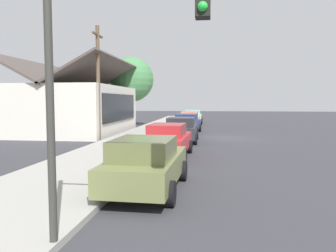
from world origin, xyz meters
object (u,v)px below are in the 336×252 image
object	(u,v)px
shade_tree	(131,80)
car_charcoal	(181,129)
utility_pole_wooden	(98,81)
traffic_light_main	(109,49)
fire_hydrant_red	(177,122)
car_coral	(190,119)
car_seafoam	(193,117)
car_olive	(146,164)
car_navy	(187,123)
car_cherry	(168,140)

from	to	relation	value
shade_tree	car_charcoal	bearing A→B (deg)	-152.97
utility_pole_wooden	traffic_light_main	bearing A→B (deg)	-160.08
traffic_light_main	fire_hydrant_red	world-z (taller)	traffic_light_main
car_coral	utility_pole_wooden	world-z (taller)	utility_pole_wooden
car_seafoam	car_olive	bearing A→B (deg)	179.79
car_seafoam	traffic_light_main	bearing A→B (deg)	-179.96
traffic_light_main	utility_pole_wooden	distance (m)	16.62
car_navy	car_coral	xyz separation A→B (m)	(5.95, 0.17, -0.00)
car_navy	utility_pole_wooden	xyz separation A→B (m)	(-5.51, 5.47, 3.11)
shade_tree	car_coral	bearing A→B (deg)	-97.56
car_charcoal	utility_pole_wooden	size ratio (longest dim) A/B	0.61
car_seafoam	traffic_light_main	world-z (taller)	traffic_light_main
car_navy	car_seafoam	xyz separation A→B (m)	(11.33, 0.13, 0.00)
car_seafoam	car_charcoal	bearing A→B (deg)	179.96
shade_tree	utility_pole_wooden	bearing A→B (deg)	-176.37
shade_tree	traffic_light_main	world-z (taller)	shade_tree
car_charcoal	utility_pole_wooden	xyz separation A→B (m)	(0.01, 5.49, 3.11)
car_seafoam	shade_tree	distance (m)	8.62
shade_tree	fire_hydrant_red	bearing A→B (deg)	-93.56
car_olive	car_navy	xyz separation A→B (m)	(17.19, 0.03, 0.00)
car_olive	utility_pole_wooden	size ratio (longest dim) A/B	0.60
car_seafoam	shade_tree	bearing A→B (deg)	126.27
car_navy	car_coral	bearing A→B (deg)	4.82
car_olive	car_charcoal	world-z (taller)	same
fire_hydrant_red	car_coral	bearing A→B (deg)	-111.37
car_charcoal	traffic_light_main	distance (m)	15.84
car_navy	utility_pole_wooden	size ratio (longest dim) A/B	0.65
car_navy	utility_pole_wooden	world-z (taller)	utility_pole_wooden
car_coral	fire_hydrant_red	world-z (taller)	car_coral
shade_tree	utility_pole_wooden	xyz separation A→B (m)	(-12.27, -0.78, -0.86)
car_olive	traffic_light_main	world-z (taller)	traffic_light_main
car_olive	fire_hydrant_red	bearing A→B (deg)	5.45
car_seafoam	utility_pole_wooden	xyz separation A→B (m)	(-16.85, 5.34, 3.11)
car_seafoam	car_cherry	bearing A→B (deg)	179.62
car_navy	shade_tree	size ratio (longest dim) A/B	0.69
utility_pole_wooden	car_charcoal	bearing A→B (deg)	-90.10
car_cherry	shade_tree	size ratio (longest dim) A/B	0.63
car_olive	shade_tree	size ratio (longest dim) A/B	0.63
car_cherry	utility_pole_wooden	distance (m)	8.59
car_charcoal	car_seafoam	size ratio (longest dim) A/B	0.95
car_charcoal	car_coral	xyz separation A→B (m)	(11.47, 0.18, -0.00)
shade_tree	traffic_light_main	size ratio (longest dim) A/B	1.37
car_navy	traffic_light_main	bearing A→B (deg)	-176.29
car_charcoal	fire_hydrant_red	distance (m)	12.08
car_cherry	shade_tree	bearing A→B (deg)	20.69
car_coral	car_charcoal	bearing A→B (deg)	-179.60
car_olive	utility_pole_wooden	bearing A→B (deg)	27.04
car_seafoam	traffic_light_main	size ratio (longest dim) A/B	0.92
car_charcoal	utility_pole_wooden	world-z (taller)	utility_pole_wooden
car_olive	car_cherry	bearing A→B (deg)	2.80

